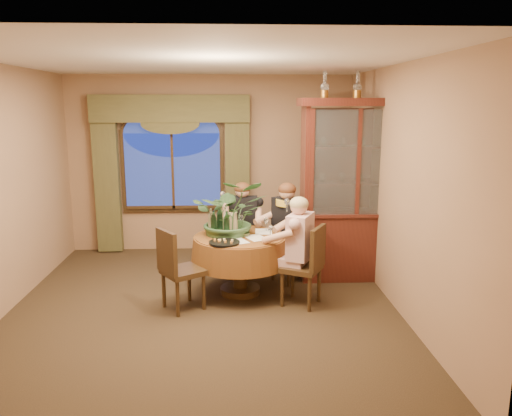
{
  "coord_description": "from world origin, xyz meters",
  "views": [
    {
      "loc": [
        0.35,
        -5.51,
        2.35
      ],
      "look_at": [
        0.63,
        0.47,
        1.1
      ],
      "focal_mm": 35.0,
      "sensor_mm": 36.0,
      "label": 1
    }
  ],
  "objects_px": {
    "person_scarf": "(288,233)",
    "wine_bottle_1": "(220,220)",
    "person_back": "(243,228)",
    "oil_lamp_center": "(357,85)",
    "chair_back_right": "(291,246)",
    "person_pink": "(300,250)",
    "chair_front_left": "(183,269)",
    "wine_bottle_2": "(211,222)",
    "wine_bottle_3": "(226,223)",
    "centerpiece_plant": "(231,187)",
    "dining_table": "(240,265)",
    "stoneware_vase": "(233,223)",
    "wine_bottle_0": "(227,225)",
    "chair_back": "(240,239)",
    "oil_lamp_left": "(325,85)",
    "chair_right": "(301,266)",
    "china_cabinet": "(353,191)",
    "olive_bowl": "(244,234)",
    "oil_lamp_right": "(390,85)",
    "wine_bottle_4": "(214,224)"
  },
  "relations": [
    {
      "from": "chair_right",
      "to": "centerpiece_plant",
      "type": "bearing_deg",
      "value": 87.19
    },
    {
      "from": "wine_bottle_1",
      "to": "chair_right",
      "type": "bearing_deg",
      "value": -30.56
    },
    {
      "from": "chair_back_right",
      "to": "chair_back",
      "type": "height_order",
      "value": "same"
    },
    {
      "from": "chair_right",
      "to": "stoneware_vase",
      "type": "distance_m",
      "value": 1.04
    },
    {
      "from": "wine_bottle_1",
      "to": "wine_bottle_3",
      "type": "relative_size",
      "value": 1.0
    },
    {
      "from": "oil_lamp_left",
      "to": "person_pink",
      "type": "bearing_deg",
      "value": -114.82
    },
    {
      "from": "person_scarf",
      "to": "stoneware_vase",
      "type": "relative_size",
      "value": 4.99
    },
    {
      "from": "stoneware_vase",
      "to": "wine_bottle_0",
      "type": "bearing_deg",
      "value": -109.06
    },
    {
      "from": "oil_lamp_right",
      "to": "chair_front_left",
      "type": "relative_size",
      "value": 0.35
    },
    {
      "from": "wine_bottle_0",
      "to": "wine_bottle_2",
      "type": "relative_size",
      "value": 1.0
    },
    {
      "from": "chair_right",
      "to": "chair_back",
      "type": "xyz_separation_m",
      "value": [
        -0.71,
        1.23,
        0.0
      ]
    },
    {
      "from": "oil_lamp_center",
      "to": "wine_bottle_3",
      "type": "xyz_separation_m",
      "value": [
        -1.7,
        -0.54,
        -1.68
      ]
    },
    {
      "from": "dining_table",
      "to": "wine_bottle_0",
      "type": "distance_m",
      "value": 0.57
    },
    {
      "from": "oil_lamp_left",
      "to": "chair_back",
      "type": "height_order",
      "value": "oil_lamp_left"
    },
    {
      "from": "person_scarf",
      "to": "person_back",
      "type": "bearing_deg",
      "value": 25.27
    },
    {
      "from": "person_pink",
      "to": "oil_lamp_center",
      "type": "bearing_deg",
      "value": -18.59
    },
    {
      "from": "chair_front_left",
      "to": "wine_bottle_4",
      "type": "height_order",
      "value": "wine_bottle_4"
    },
    {
      "from": "dining_table",
      "to": "oil_lamp_left",
      "type": "height_order",
      "value": "oil_lamp_left"
    },
    {
      "from": "person_scarf",
      "to": "dining_table",
      "type": "bearing_deg",
      "value": 90.0
    },
    {
      "from": "chair_right",
      "to": "person_scarf",
      "type": "distance_m",
      "value": 0.82
    },
    {
      "from": "person_pink",
      "to": "wine_bottle_2",
      "type": "xyz_separation_m",
      "value": [
        -1.06,
        0.41,
        0.27
      ]
    },
    {
      "from": "olive_bowl",
      "to": "person_scarf",
      "type": "bearing_deg",
      "value": 35.38
    },
    {
      "from": "oil_lamp_center",
      "to": "person_pink",
      "type": "distance_m",
      "value": 2.29
    },
    {
      "from": "china_cabinet",
      "to": "chair_front_left",
      "type": "bearing_deg",
      "value": -155.53
    },
    {
      "from": "person_pink",
      "to": "wine_bottle_4",
      "type": "distance_m",
      "value": 1.09
    },
    {
      "from": "wine_bottle_0",
      "to": "wine_bottle_3",
      "type": "bearing_deg",
      "value": 96.06
    },
    {
      "from": "person_back",
      "to": "stoneware_vase",
      "type": "relative_size",
      "value": 4.81
    },
    {
      "from": "chair_right",
      "to": "chair_back",
      "type": "distance_m",
      "value": 1.42
    },
    {
      "from": "dining_table",
      "to": "oil_lamp_center",
      "type": "bearing_deg",
      "value": 19.67
    },
    {
      "from": "person_back",
      "to": "wine_bottle_4",
      "type": "xyz_separation_m",
      "value": [
        -0.37,
        -0.84,
        0.26
      ]
    },
    {
      "from": "chair_back_right",
      "to": "person_pink",
      "type": "bearing_deg",
      "value": 149.83
    },
    {
      "from": "chair_front_left",
      "to": "wine_bottle_2",
      "type": "distance_m",
      "value": 0.75
    },
    {
      "from": "stoneware_vase",
      "to": "centerpiece_plant",
      "type": "distance_m",
      "value": 0.46
    },
    {
      "from": "chair_back_right",
      "to": "chair_front_left",
      "type": "height_order",
      "value": "same"
    },
    {
      "from": "person_back",
      "to": "person_scarf",
      "type": "relative_size",
      "value": 0.96
    },
    {
      "from": "chair_right",
      "to": "person_scarf",
      "type": "relative_size",
      "value": 0.71
    },
    {
      "from": "person_scarf",
      "to": "wine_bottle_2",
      "type": "bearing_deg",
      "value": 75.86
    },
    {
      "from": "wine_bottle_3",
      "to": "stoneware_vase",
      "type": "bearing_deg",
      "value": 54.84
    },
    {
      "from": "person_back",
      "to": "oil_lamp_center",
      "type": "bearing_deg",
      "value": 174.68
    },
    {
      "from": "wine_bottle_4",
      "to": "oil_lamp_left",
      "type": "bearing_deg",
      "value": 22.82
    },
    {
      "from": "person_scarf",
      "to": "wine_bottle_1",
      "type": "xyz_separation_m",
      "value": [
        -0.9,
        -0.22,
        0.24
      ]
    },
    {
      "from": "chair_front_left",
      "to": "person_pink",
      "type": "relative_size",
      "value": 0.74
    },
    {
      "from": "person_pink",
      "to": "wine_bottle_3",
      "type": "distance_m",
      "value": 0.97
    },
    {
      "from": "olive_bowl",
      "to": "wine_bottle_2",
      "type": "xyz_separation_m",
      "value": [
        -0.41,
        0.1,
        0.14
      ]
    },
    {
      "from": "chair_back_right",
      "to": "wine_bottle_0",
      "type": "bearing_deg",
      "value": 89.18
    },
    {
      "from": "stoneware_vase",
      "to": "oil_lamp_left",
      "type": "bearing_deg",
      "value": 19.53
    },
    {
      "from": "dining_table",
      "to": "china_cabinet",
      "type": "bearing_deg",
      "value": 19.67
    },
    {
      "from": "centerpiece_plant",
      "to": "olive_bowl",
      "type": "distance_m",
      "value": 0.61
    },
    {
      "from": "person_pink",
      "to": "centerpiece_plant",
      "type": "xyz_separation_m",
      "value": [
        -0.82,
        0.44,
        0.7
      ]
    },
    {
      "from": "person_pink",
      "to": "wine_bottle_1",
      "type": "height_order",
      "value": "person_pink"
    }
  ]
}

